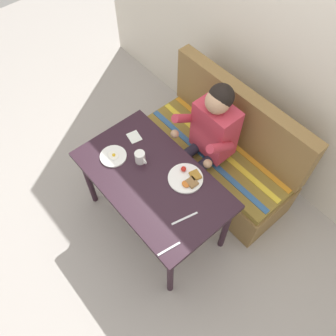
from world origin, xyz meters
The scene contains 11 objects.
ground_plane centered at (0.00, 0.00, 0.00)m, with size 8.00×8.00×0.00m, color #ABA39D.
back_wall centered at (0.00, 1.27, 1.30)m, with size 4.40×0.10×2.60m, color silver.
table centered at (0.00, 0.00, 0.65)m, with size 1.20×0.70×0.73m.
couch centered at (0.00, 0.76, 0.33)m, with size 1.44×0.56×1.00m.
person centered at (-0.02, 0.59, 0.74)m, with size 0.45×0.61×1.21m.
plate_breakfast centered at (0.17, 0.19, 0.74)m, with size 0.26×0.26×0.05m.
plate_eggs centered at (-0.35, -0.11, 0.74)m, with size 0.21×0.21×0.04m.
coffee_mug centered at (-0.18, 0.03, 0.78)m, with size 0.12×0.08×0.10m.
napkin centered at (-0.39, 0.13, 0.73)m, with size 0.11×0.09×0.01m, color silver.
fork centered at (0.49, -0.26, 0.73)m, with size 0.01×0.17×0.01m, color silver.
knife centered at (0.40, -0.04, 0.73)m, with size 0.01×0.20×0.01m, color silver.
Camera 1 is at (1.12, -0.81, 2.94)m, focal length 37.86 mm.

